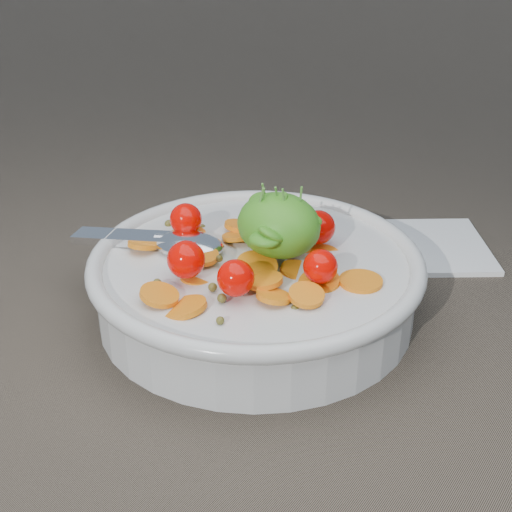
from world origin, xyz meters
The scene contains 3 objects.
ground centered at (0.00, 0.00, 0.00)m, with size 6.00×6.00×0.00m, color brown.
bowl centered at (-0.01, -0.02, 0.03)m, with size 0.32×0.30×0.13m.
napkin centered at (0.07, 0.18, 0.00)m, with size 0.14×0.13×0.01m, color white.
Camera 1 is at (0.31, -0.47, 0.35)m, focal length 50.00 mm.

